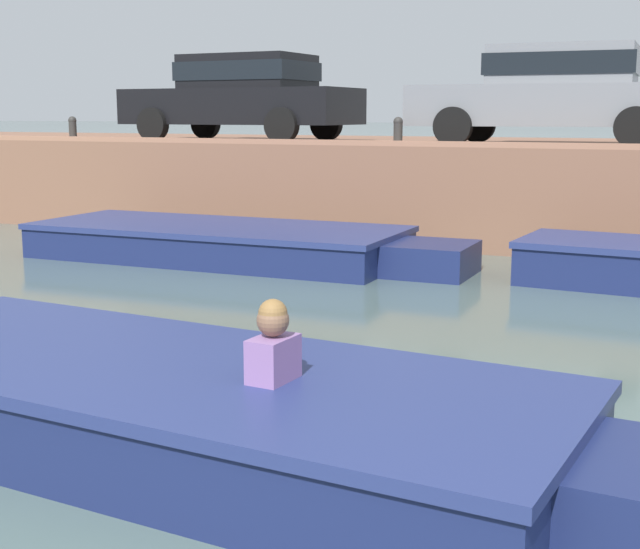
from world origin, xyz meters
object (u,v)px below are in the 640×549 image
(mooring_bollard_mid, at_px, (398,130))
(motorboat_passing, at_px, (204,412))
(car_leftmost_black, at_px, (243,94))
(boat_moored_west_navy, at_px, (234,243))
(mooring_bollard_west, at_px, (73,128))
(car_left_inner_grey, at_px, (555,91))

(mooring_bollard_mid, bearing_deg, motorboat_passing, -78.08)
(mooring_bollard_mid, bearing_deg, car_leftmost_black, 159.79)
(boat_moored_west_navy, xyz_separation_m, car_leftmost_black, (-1.75, 3.49, 2.19))
(car_leftmost_black, distance_m, mooring_bollard_mid, 3.73)
(mooring_bollard_west, xyz_separation_m, mooring_bollard_mid, (6.35, 0.00, 0.00))
(boat_moored_west_navy, bearing_deg, mooring_bollard_west, 154.45)
(boat_moored_west_navy, bearing_deg, car_left_inner_grey, 42.19)
(car_leftmost_black, relative_size, mooring_bollard_mid, 9.87)
(motorboat_passing, relative_size, mooring_bollard_mid, 14.02)
(car_leftmost_black, xyz_separation_m, mooring_bollard_west, (-2.89, -1.27, -0.61))
(car_leftmost_black, relative_size, car_left_inner_grey, 1.00)
(mooring_bollard_west, height_order, mooring_bollard_mid, same)
(boat_moored_west_navy, distance_m, car_left_inner_grey, 5.65)
(boat_moored_west_navy, distance_m, car_leftmost_black, 4.48)
(motorboat_passing, height_order, car_left_inner_grey, car_left_inner_grey)
(motorboat_passing, xyz_separation_m, mooring_bollard_mid, (-1.86, 8.81, 1.55))
(car_left_inner_grey, bearing_deg, mooring_bollard_mid, -149.38)
(mooring_bollard_west, bearing_deg, motorboat_passing, -47.04)
(motorboat_passing, xyz_separation_m, car_leftmost_black, (-5.31, 10.09, 2.16))
(car_left_inner_grey, relative_size, mooring_bollard_west, 9.85)
(boat_moored_west_navy, xyz_separation_m, mooring_bollard_mid, (1.70, 2.22, 1.59))
(motorboat_passing, bearing_deg, mooring_bollard_mid, 101.92)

